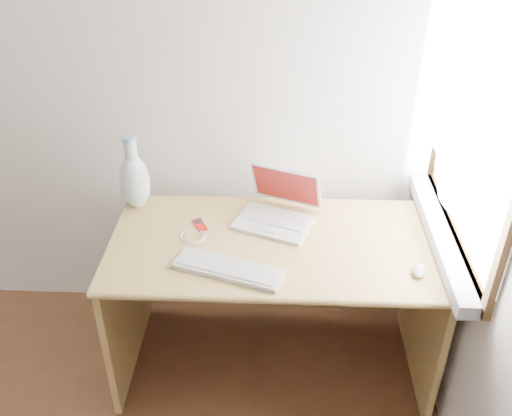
{
  "coord_description": "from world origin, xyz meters",
  "views": [
    {
      "loc": [
        1.0,
        -0.67,
        2.18
      ],
      "look_at": [
        0.91,
        1.35,
        0.86
      ],
      "focal_mm": 40.0,
      "sensor_mm": 36.0,
      "label": 1
    }
  ],
  "objects_px": {
    "external_keyboard": "(228,268)",
    "vase": "(134,179)",
    "desk": "(274,268)",
    "laptop": "(274,210)"
  },
  "relations": [
    {
      "from": "desk",
      "to": "laptop",
      "type": "distance_m",
      "value": 0.28
    },
    {
      "from": "desk",
      "to": "vase",
      "type": "relative_size",
      "value": 3.95
    },
    {
      "from": "desk",
      "to": "external_keyboard",
      "type": "distance_m",
      "value": 0.4
    },
    {
      "from": "laptop",
      "to": "desk",
      "type": "bearing_deg",
      "value": -63.72
    },
    {
      "from": "external_keyboard",
      "to": "vase",
      "type": "distance_m",
      "value": 0.66
    },
    {
      "from": "laptop",
      "to": "external_keyboard",
      "type": "bearing_deg",
      "value": -93.93
    },
    {
      "from": "desk",
      "to": "vase",
      "type": "xyz_separation_m",
      "value": [
        -0.64,
        0.17,
        0.36
      ]
    },
    {
      "from": "desk",
      "to": "laptop",
      "type": "bearing_deg",
      "value": 95.4
    },
    {
      "from": "laptop",
      "to": "external_keyboard",
      "type": "xyz_separation_m",
      "value": [
        -0.17,
        -0.37,
        -0.04
      ]
    },
    {
      "from": "desk",
      "to": "external_keyboard",
      "type": "height_order",
      "value": "external_keyboard"
    }
  ]
}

